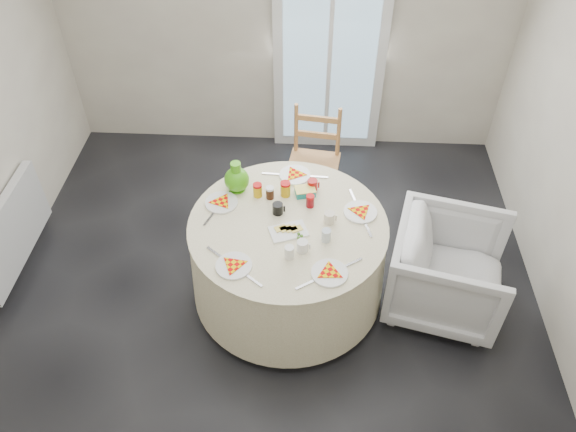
{
  "coord_description": "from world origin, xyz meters",
  "views": [
    {
      "loc": [
        0.28,
        -2.63,
        3.37
      ],
      "look_at": [
        0.13,
        0.04,
        0.8
      ],
      "focal_mm": 35.0,
      "sensor_mm": 36.0,
      "label": 1
    }
  ],
  "objects_px": {
    "radiator": "(13,231)",
    "armchair": "(449,267)",
    "wooden_chair": "(313,163)",
    "green_pitcher": "(236,174)",
    "table": "(288,259)"
  },
  "relations": [
    {
      "from": "armchair",
      "to": "green_pitcher",
      "type": "distance_m",
      "value": 1.63
    },
    {
      "from": "wooden_chair",
      "to": "armchair",
      "type": "xyz_separation_m",
      "value": [
        0.98,
        -1.01,
        -0.08
      ]
    },
    {
      "from": "table",
      "to": "armchair",
      "type": "relative_size",
      "value": 1.76
    },
    {
      "from": "table",
      "to": "armchair",
      "type": "distance_m",
      "value": 1.13
    },
    {
      "from": "wooden_chair",
      "to": "radiator",
      "type": "bearing_deg",
      "value": -152.36
    },
    {
      "from": "radiator",
      "to": "wooden_chair",
      "type": "relative_size",
      "value": 1.08
    },
    {
      "from": "table",
      "to": "wooden_chair",
      "type": "distance_m",
      "value": 1.0
    },
    {
      "from": "table",
      "to": "green_pitcher",
      "type": "relative_size",
      "value": 6.01
    },
    {
      "from": "radiator",
      "to": "green_pitcher",
      "type": "relative_size",
      "value": 4.34
    },
    {
      "from": "table",
      "to": "green_pitcher",
      "type": "bearing_deg",
      "value": 138.64
    },
    {
      "from": "table",
      "to": "wooden_chair",
      "type": "bearing_deg",
      "value": 80.88
    },
    {
      "from": "radiator",
      "to": "table",
      "type": "height_order",
      "value": "table"
    },
    {
      "from": "radiator",
      "to": "armchair",
      "type": "relative_size",
      "value": 1.27
    },
    {
      "from": "radiator",
      "to": "armchair",
      "type": "distance_m",
      "value": 3.21
    },
    {
      "from": "table",
      "to": "wooden_chair",
      "type": "xyz_separation_m",
      "value": [
        0.16,
        0.98,
        0.09
      ]
    }
  ]
}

